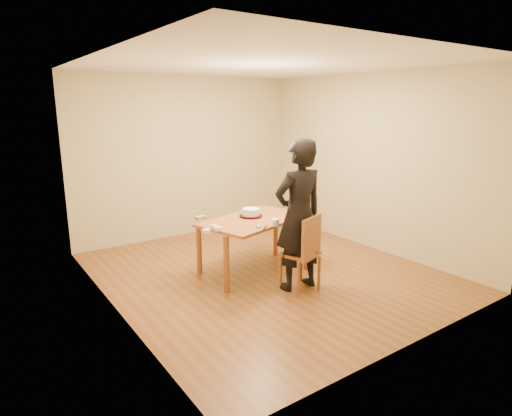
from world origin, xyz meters
TOP-DOWN VIEW (x-y plane):
  - room_shell at (0.00, 0.34)m, footprint 4.00×4.50m
  - dining_table at (-0.12, 0.10)m, footprint 1.60×1.21m
  - dining_chair at (0.03, -0.67)m, footprint 0.50×0.50m
  - cake_plate at (-0.09, 0.21)m, footprint 0.31×0.31m
  - cake at (-0.09, 0.21)m, footprint 0.24×0.24m
  - frosting_dome at (-0.09, 0.21)m, footprint 0.24×0.24m
  - frosting_tub at (-0.10, -0.34)m, footprint 0.10×0.10m
  - frosting_lid at (-0.31, -0.28)m, footprint 0.09×0.09m
  - frosting_dollop at (-0.31, -0.28)m, footprint 0.04×0.04m
  - ramekin_green at (-0.79, -0.11)m, footprint 0.09×0.09m
  - ramekin_yellow at (-0.77, 0.00)m, footprint 0.08×0.08m
  - ramekin_multi at (-0.95, -0.12)m, footprint 0.09×0.09m
  - candy_box_pink at (-0.71, 0.48)m, footprint 0.15×0.10m
  - candy_box_green at (-0.71, 0.48)m, footprint 0.14×0.07m
  - spatula at (-0.25, -0.34)m, footprint 0.14×0.13m
  - person at (0.03, -0.63)m, footprint 0.70×0.48m

SIDE VIEW (x-z plane):
  - dining_chair at x=0.03m, z-range 0.43..0.47m
  - dining_table at x=-0.12m, z-range 0.71..0.75m
  - frosting_lid at x=-0.31m, z-range 0.75..0.75m
  - spatula at x=-0.25m, z-range 0.75..0.76m
  - candy_box_pink at x=-0.71m, z-range 0.75..0.77m
  - cake_plate at x=-0.09m, z-range 0.75..0.77m
  - frosting_dollop at x=-0.31m, z-range 0.75..0.77m
  - ramekin_yellow at x=-0.77m, z-range 0.75..0.79m
  - ramekin_green at x=-0.79m, z-range 0.75..0.79m
  - ramekin_multi at x=-0.95m, z-range 0.75..0.79m
  - candy_box_green at x=-0.71m, z-range 0.77..0.79m
  - frosting_tub at x=-0.10m, z-range 0.75..0.83m
  - cake at x=-0.09m, z-range 0.77..0.85m
  - frosting_dome at x=-0.09m, z-range 0.85..0.87m
  - person at x=0.03m, z-range 0.00..1.84m
  - room_shell at x=0.00m, z-range 0.00..2.70m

